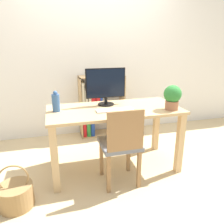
% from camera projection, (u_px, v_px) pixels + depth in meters
% --- Properties ---
extents(ground_plane, '(10.00, 10.00, 0.00)m').
position_uv_depth(ground_plane, '(114.00, 166.00, 2.70)').
color(ground_plane, '#CCB284').
extents(wall_back, '(8.00, 0.05, 2.60)m').
position_uv_depth(wall_back, '(93.00, 53.00, 3.43)').
color(wall_back, silver).
rests_on(wall_back, ground_plane).
extents(desk, '(1.50, 0.71, 0.75)m').
position_uv_depth(desk, '(114.00, 119.00, 2.52)').
color(desk, tan).
rests_on(desk, ground_plane).
extents(monitor, '(0.47, 0.19, 0.43)m').
position_uv_depth(monitor, '(106.00, 85.00, 2.55)').
color(monitor, black).
rests_on(monitor, desk).
extents(keyboard, '(0.41, 0.11, 0.02)m').
position_uv_depth(keyboard, '(115.00, 110.00, 2.39)').
color(keyboard, silver).
rests_on(keyboard, desk).
extents(vase, '(0.08, 0.08, 0.23)m').
position_uv_depth(vase, '(56.00, 102.00, 2.33)').
color(vase, '#33598C').
rests_on(vase, desk).
extents(potted_plant, '(0.19, 0.19, 0.27)m').
position_uv_depth(potted_plant, '(172.00, 97.00, 2.39)').
color(potted_plant, '#9E6647').
rests_on(potted_plant, desk).
extents(chair, '(0.40, 0.40, 0.87)m').
position_uv_depth(chair, '(121.00, 143.00, 2.22)').
color(chair, slate).
rests_on(chair, ground_plane).
extents(bookshelf, '(0.71, 0.28, 0.97)m').
position_uv_depth(bookshelf, '(94.00, 107.00, 3.51)').
color(bookshelf, tan).
rests_on(bookshelf, ground_plane).
extents(basket, '(0.31, 0.31, 0.43)m').
position_uv_depth(basket, '(16.00, 195.00, 2.01)').
color(basket, '#997547').
rests_on(basket, ground_plane).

